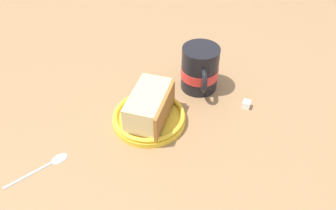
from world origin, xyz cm
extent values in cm
cube|color=#936D47|center=(0.00, 0.00, -1.05)|extent=(139.64, 139.64, 2.10)
cylinder|color=yellow|center=(-2.79, 0.79, 0.58)|extent=(14.20, 14.20, 1.15)
torus|color=yellow|center=(-2.79, 0.79, 1.60)|extent=(13.95, 13.95, 0.89)
cube|color=#9E662D|center=(-2.79, 0.79, 1.45)|extent=(7.11, 11.97, 0.60)
cube|color=#DBC184|center=(-2.79, 0.79, 4.37)|extent=(7.11, 11.97, 5.24)
cube|color=#9E662D|center=(0.53, 0.48, 4.37)|extent=(1.68, 11.46, 5.24)
cylinder|color=black|center=(5.31, 13.41, 4.88)|extent=(7.80, 7.80, 9.75)
cylinder|color=red|center=(5.31, 13.41, 4.03)|extent=(7.96, 7.96, 2.22)
cylinder|color=brown|center=(5.31, 13.41, 7.16)|extent=(6.87, 6.87, 0.40)
torus|color=black|center=(6.39, 9.67, 4.88)|extent=(2.42, 5.34, 5.28)
ellipsoid|color=silver|center=(-16.04, -11.34, 0.40)|extent=(3.46, 3.58, 0.80)
cylinder|color=silver|center=(-19.67, -15.67, 0.25)|extent=(5.71, 6.68, 0.50)
cube|color=white|center=(15.72, 8.58, 0.76)|extent=(1.83, 1.83, 1.53)
camera|label=1|loc=(9.68, -43.60, 45.95)|focal=35.41mm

